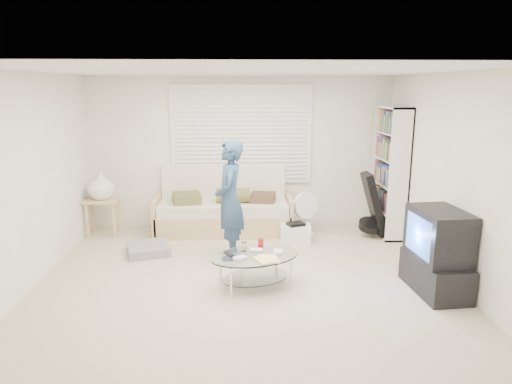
{
  "coord_description": "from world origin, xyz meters",
  "views": [
    {
      "loc": [
        -0.09,
        -5.34,
        2.33
      ],
      "look_at": [
        0.16,
        0.3,
        1.02
      ],
      "focal_mm": 32.0,
      "sensor_mm": 36.0,
      "label": 1
    }
  ],
  "objects_px": {
    "futon_sofa": "(224,210)",
    "coffee_table": "(255,261)",
    "tv_unit": "(437,253)",
    "bookshelf": "(390,172)"
  },
  "relations": [
    {
      "from": "futon_sofa",
      "to": "coffee_table",
      "type": "bearing_deg",
      "value": -78.84
    },
    {
      "from": "tv_unit",
      "to": "coffee_table",
      "type": "xyz_separation_m",
      "value": [
        -2.07,
        0.22,
        -0.15
      ]
    },
    {
      "from": "futon_sofa",
      "to": "bookshelf",
      "type": "distance_m",
      "value": 2.72
    },
    {
      "from": "bookshelf",
      "to": "futon_sofa",
      "type": "bearing_deg",
      "value": 174.16
    },
    {
      "from": "futon_sofa",
      "to": "tv_unit",
      "type": "height_order",
      "value": "futon_sofa"
    },
    {
      "from": "tv_unit",
      "to": "coffee_table",
      "type": "relative_size",
      "value": 0.8
    },
    {
      "from": "bookshelf",
      "to": "tv_unit",
      "type": "bearing_deg",
      "value": -93.37
    },
    {
      "from": "tv_unit",
      "to": "coffee_table",
      "type": "distance_m",
      "value": 2.09
    },
    {
      "from": "coffee_table",
      "to": "bookshelf",
      "type": "bearing_deg",
      "value": 40.9
    },
    {
      "from": "futon_sofa",
      "to": "coffee_table",
      "type": "distance_m",
      "value": 2.21
    }
  ]
}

